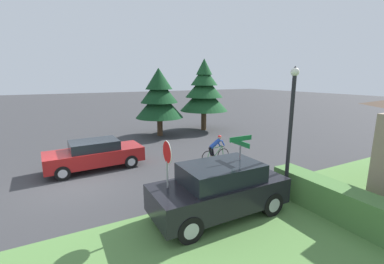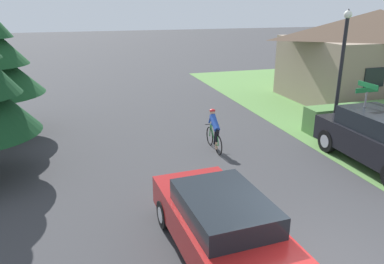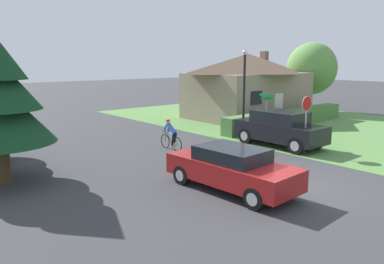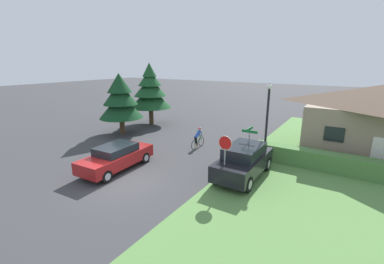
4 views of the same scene
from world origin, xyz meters
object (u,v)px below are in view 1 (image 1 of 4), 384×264
Objects in this scene: stop_sign at (167,166)px; conifer_tall_near at (159,97)px; parked_suv_right at (219,189)px; street_lamp at (291,125)px; street_name_sign at (240,159)px; cyclist at (215,149)px; sedan_left_lane at (95,154)px; conifer_tall_far at (204,91)px.

conifer_tall_near reaches higher than stop_sign.
street_lamp is (0.31, 2.75, 1.96)m from parked_suv_right.
street_name_sign is (-0.37, -1.89, -1.06)m from street_lamp.
parked_suv_right is 0.87× the size of conifer_tall_near.
conifer_tall_near is (-12.17, 2.62, 2.15)m from parked_suv_right.
cyclist is 0.64× the size of stop_sign.
conifer_tall_near reaches higher than sedan_left_lane.
conifer_tall_far is at bearing 94.54° from conifer_tall_near.
conifer_tall_far is at bearing 27.94° from sedan_left_lane.
street_name_sign is 0.43× the size of conifer_tall_far.
parked_suv_right is 0.92× the size of street_lamp.
conifer_tall_far is at bearing 64.75° from cyclist.
street_name_sign reaches higher than cyclist.
street_lamp is 0.81× the size of conifer_tall_far.
conifer_tall_far is at bearing 61.43° from parked_suv_right.
sedan_left_lane is 0.96× the size of street_lamp.
conifer_tall_far is (-5.89, 9.80, 2.62)m from sedan_left_lane.
sedan_left_lane is 0.77× the size of conifer_tall_far.
conifer_tall_far reaches higher than sedan_left_lane.
sedan_left_lane is 11.73m from conifer_tall_far.
street_lamp is 0.94× the size of conifer_tall_near.
conifer_tall_far reaches higher than cyclist.
street_lamp reaches higher than parked_suv_right.
conifer_tall_near is at bearing 93.40° from cyclist.
stop_sign is 0.51× the size of conifer_tall_near.
stop_sign is at bearing -98.63° from street_lamp.
parked_suv_right is at bearing -68.77° from sedan_left_lane.
cyclist is at bearing 155.98° from street_name_sign.
street_lamp is at bearing 0.58° from conifer_tall_near.
cyclist is at bearing -26.52° from conifer_tall_far.
cyclist is at bearing -44.46° from stop_sign.
conifer_tall_far is (-12.15, 8.49, 1.49)m from stop_sign.
parked_suv_right reaches higher than sedan_left_lane.
conifer_tall_far is at bearing 162.37° from street_lamp.
sedan_left_lane is 1.75× the size of stop_sign.
sedan_left_lane is 2.75× the size of cyclist.
sedan_left_lane is at bearing 14.18° from stop_sign.
parked_suv_right is 12.64m from conifer_tall_near.
conifer_tall_far is (-12.82, 4.07, 0.51)m from street_lamp.
parked_suv_right is 0.75× the size of conifer_tall_far.
parked_suv_right is at bearing -96.47° from street_lamp.
parked_suv_right is 1.74× the size of street_name_sign.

